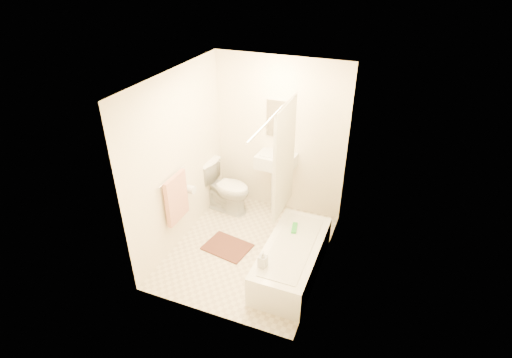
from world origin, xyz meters
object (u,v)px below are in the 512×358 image
at_px(sink, 276,180).
at_px(bath_mat, 227,247).
at_px(toilet, 226,187).
at_px(bathtub, 292,259).
at_px(soap_bottle, 263,259).

height_order(sink, bath_mat, sink).
distance_m(toilet, bathtub, 1.72).
bearing_deg(toilet, bath_mat, -147.40).
xyz_separation_m(toilet, bathtub, (1.39, -1.00, -0.19)).
bearing_deg(soap_bottle, sink, 104.09).
xyz_separation_m(sink, bathtub, (0.65, -1.26, -0.33)).
height_order(bathtub, soap_bottle, soap_bottle).
relative_size(toilet, soap_bottle, 3.84).
xyz_separation_m(toilet, sink, (0.74, 0.26, 0.14)).
relative_size(sink, bathtub, 0.72).
distance_m(toilet, soap_bottle, 1.89).
xyz_separation_m(bath_mat, soap_bottle, (0.76, -0.60, 0.52)).
distance_m(sink, bath_mat, 1.29).
height_order(bath_mat, soap_bottle, soap_bottle).
bearing_deg(bathtub, bath_mat, 172.62).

